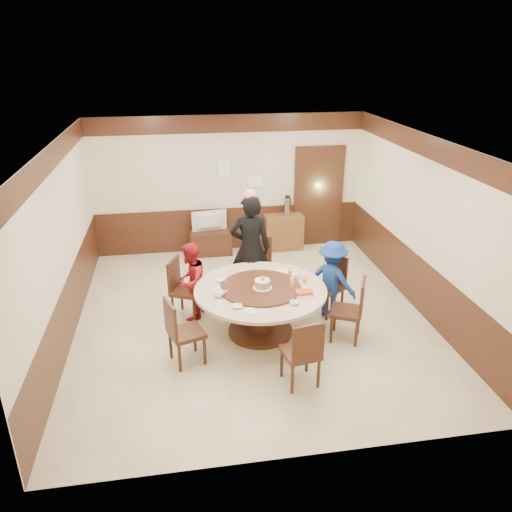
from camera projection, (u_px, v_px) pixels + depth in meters
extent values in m
plane|color=beige|center=(252.00, 317.00, 8.05)|extent=(6.00, 6.00, 0.00)
plane|color=white|center=(251.00, 142.00, 6.95)|extent=(6.00, 6.00, 0.00)
cube|color=beige|center=(229.00, 184.00, 10.22)|extent=(5.50, 0.04, 2.80)
cube|color=beige|center=(300.00, 346.00, 4.78)|extent=(5.50, 0.04, 2.80)
cube|color=beige|center=(61.00, 247.00, 7.09)|extent=(0.04, 6.00, 2.80)
cube|color=beige|center=(422.00, 226.00, 7.91)|extent=(0.04, 6.00, 2.80)
cube|color=#3B1D12|center=(252.00, 292.00, 7.87)|extent=(5.50, 6.00, 0.90)
cube|color=#3B1D12|center=(251.00, 155.00, 7.02)|extent=(5.50, 6.00, 0.35)
cube|color=#3B1D12|center=(318.00, 197.00, 10.60)|extent=(1.05, 0.08, 2.18)
cube|color=#89D49D|center=(318.00, 197.00, 10.62)|extent=(0.88, 0.02, 2.05)
cylinder|color=#3B1D12|center=(260.00, 330.00, 7.61)|extent=(0.98, 0.98, 0.06)
cylinder|color=#3B1D12|center=(260.00, 312.00, 7.49)|extent=(0.39, 0.39, 0.65)
cylinder|color=#D0B097|center=(260.00, 290.00, 7.34)|extent=(1.95, 1.95, 0.05)
cylinder|color=#3B1D12|center=(260.00, 287.00, 7.32)|extent=(1.19, 1.19, 0.03)
cube|color=#3B1D12|center=(327.00, 287.00, 8.02)|extent=(0.60, 0.60, 0.06)
cube|color=#3B1D12|center=(337.00, 269.00, 8.04)|extent=(0.25, 0.38, 0.50)
cube|color=#3B1D12|center=(326.00, 301.00, 8.12)|extent=(0.36, 0.36, 0.42)
cube|color=#3B1D12|center=(263.00, 270.00, 8.65)|extent=(0.49, 0.49, 0.06)
cube|color=#3B1D12|center=(260.00, 251.00, 8.73)|extent=(0.42, 0.09, 0.50)
cube|color=#3B1D12|center=(263.00, 282.00, 8.74)|extent=(0.36, 0.36, 0.42)
cube|color=#3B1D12|center=(187.00, 291.00, 7.91)|extent=(0.58, 0.58, 0.06)
cube|color=#3B1D12|center=(174.00, 274.00, 7.85)|extent=(0.21, 0.40, 0.50)
cube|color=#3B1D12|center=(188.00, 304.00, 8.00)|extent=(0.36, 0.36, 0.42)
cube|color=#3B1D12|center=(186.00, 333.00, 6.77)|extent=(0.56, 0.56, 0.06)
cube|color=#3B1D12|center=(170.00, 319.00, 6.57)|extent=(0.17, 0.41, 0.50)
cube|color=#3B1D12|center=(187.00, 348.00, 6.86)|extent=(0.36, 0.36, 0.42)
cube|color=#3B1D12|center=(301.00, 352.00, 6.34)|extent=(0.51, 0.51, 0.06)
cube|color=#3B1D12|center=(308.00, 343.00, 6.05)|extent=(0.42, 0.11, 0.50)
cube|color=#3B1D12|center=(300.00, 368.00, 6.43)|extent=(0.36, 0.36, 0.42)
cube|color=#3B1D12|center=(346.00, 312.00, 7.30)|extent=(0.59, 0.59, 0.06)
cube|color=#3B1D12|center=(362.00, 297.00, 7.14)|extent=(0.22, 0.40, 0.50)
cube|color=#3B1D12|center=(345.00, 326.00, 7.40)|extent=(0.36, 0.36, 0.42)
imported|color=black|center=(250.00, 249.00, 8.28)|extent=(0.73, 0.52, 1.86)
imported|color=maroon|center=(191.00, 281.00, 7.82)|extent=(0.68, 0.75, 1.26)
imported|color=navy|center=(332.00, 279.00, 7.87)|extent=(0.91, 0.92, 1.27)
cylinder|color=white|center=(262.00, 288.00, 7.27)|extent=(0.28, 0.28, 0.01)
cylinder|color=tan|center=(262.00, 284.00, 7.25)|extent=(0.22, 0.22, 0.10)
cylinder|color=white|center=(262.00, 280.00, 7.23)|extent=(0.23, 0.23, 0.01)
sphere|color=#E86E79|center=(262.00, 278.00, 7.21)|extent=(0.07, 0.07, 0.07)
ellipsoid|color=white|center=(219.00, 293.00, 7.06)|extent=(0.17, 0.15, 0.13)
ellipsoid|color=white|center=(296.00, 275.00, 7.63)|extent=(0.17, 0.15, 0.13)
imported|color=white|center=(221.00, 280.00, 7.54)|extent=(0.14, 0.14, 0.04)
imported|color=white|center=(294.00, 303.00, 6.88)|extent=(0.14, 0.14, 0.04)
imported|color=white|center=(237.00, 306.00, 6.79)|extent=(0.14, 0.14, 0.03)
imported|color=white|center=(307.00, 289.00, 7.28)|extent=(0.15, 0.15, 0.05)
cylinder|color=white|center=(250.00, 311.00, 6.70)|extent=(0.18, 0.18, 0.01)
cylinder|color=white|center=(283.00, 272.00, 7.85)|extent=(0.18, 0.18, 0.01)
cube|color=white|center=(304.00, 294.00, 7.14)|extent=(0.30, 0.20, 0.02)
cube|color=red|center=(304.00, 292.00, 7.13)|extent=(0.24, 0.15, 0.04)
cylinder|color=white|center=(292.00, 283.00, 7.32)|extent=(0.06, 0.06, 0.16)
cylinder|color=white|center=(305.00, 279.00, 7.42)|extent=(0.06, 0.06, 0.16)
cylinder|color=white|center=(290.00, 271.00, 7.71)|extent=(0.06, 0.06, 0.16)
cube|color=#3B1D12|center=(211.00, 242.00, 10.38)|extent=(0.85, 0.45, 0.50)
imported|color=gray|center=(210.00, 221.00, 10.20)|extent=(0.73, 0.21, 0.42)
cube|color=brown|center=(283.00, 232.00, 10.59)|extent=(0.80, 0.40, 0.75)
cylinder|color=silver|center=(287.00, 206.00, 10.38)|extent=(0.15, 0.15, 0.38)
cube|color=white|center=(224.00, 168.00, 10.03)|extent=(0.25, 0.00, 0.35)
cube|color=white|center=(256.00, 182.00, 10.24)|extent=(0.30, 0.00, 0.22)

